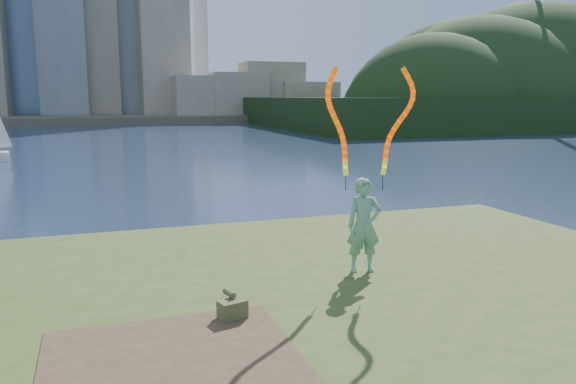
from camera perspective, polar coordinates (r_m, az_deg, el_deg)
name	(u,v)px	position (r m, az deg, el deg)	size (l,w,h in m)	color
ground	(266,311)	(11.11, -2.22, -12.02)	(320.00, 320.00, 0.00)	#1A2843
grassy_knoll	(310,343)	(8.99, 2.20, -15.12)	(20.00, 18.00, 0.80)	#3C4C1B
dirt_patch	(173,363)	(7.49, -11.63, -16.62)	(3.20, 3.00, 0.02)	#47331E
far_shore	(110,117)	(104.99, -17.68, 7.29)	(320.00, 40.00, 1.20)	brown
wooded_hill	(524,123)	(93.85, 22.81, 6.50)	(78.00, 50.00, 63.00)	black
woman_with_ribbons	(364,199)	(10.66, 7.76, -0.76)	(2.09, 0.60, 4.17)	#1C7941
canvas_bag	(232,309)	(8.65, -5.69, -11.70)	(0.46, 0.52, 0.39)	#484D2A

